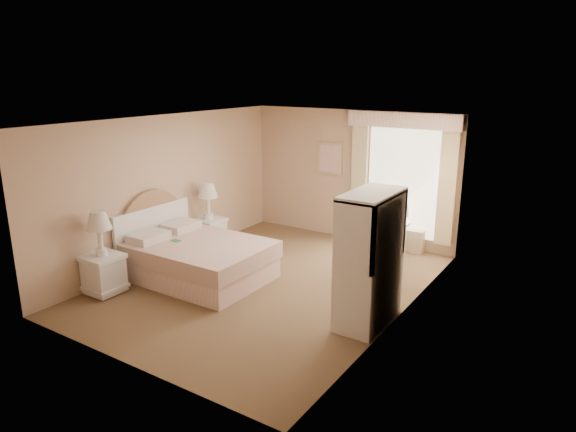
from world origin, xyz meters
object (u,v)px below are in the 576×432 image
Objects in this scene: nightstand_near at (103,263)px; nightstand_far at (209,225)px; cafe_chair at (394,223)px; armoire at (370,270)px; round_table at (385,236)px; bed at (196,257)px.

nightstand_far is (0.00, 2.33, 0.00)m from nightstand_near.
nightstand_near reaches higher than cafe_chair.
nightstand_far is 1.24× the size of cafe_chair.
armoire is (3.65, -1.04, 0.26)m from nightstand_far.
round_table is 2.06m from armoire.
round_table is 0.83× the size of cafe_chair.
nightstand_near is at bearing -90.00° from nightstand_far.
round_table is at bearing 46.77° from nightstand_near.
armoire reaches higher than bed.
round_table is 0.68m from cafe_chair.
round_table is at bearing 41.40° from bed.
nightstand_near reaches higher than round_table.
round_table is at bearing -81.69° from cafe_chair.
nightstand_far is 3.19m from round_table.
bed is 1.39m from nightstand_near.
round_table is (3.06, 0.92, 0.08)m from nightstand_far.
round_table is at bearing 106.83° from armoire.
nightstand_far is at bearing -163.19° from round_table.
nightstand_far is at bearing 122.18° from bed.
nightstand_near is 1.50× the size of round_table.
nightstand_near is at bearing -128.84° from cafe_chair.
nightstand_near is 1.00× the size of nightstand_far.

